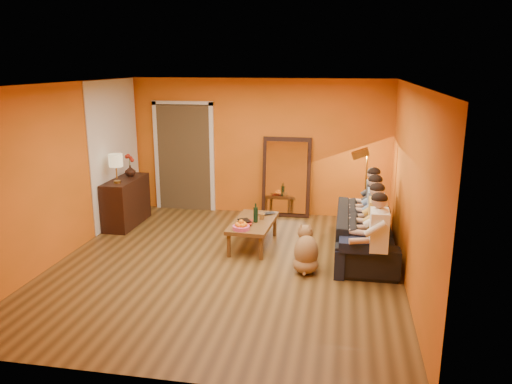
% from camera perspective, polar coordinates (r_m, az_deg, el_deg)
% --- Properties ---
extents(room_shell, '(5.00, 5.50, 2.60)m').
position_cam_1_polar(room_shell, '(7.33, -2.88, 2.14)').
color(room_shell, brown).
rests_on(room_shell, ground).
extents(white_accent, '(0.02, 1.90, 2.58)m').
position_cam_1_polar(white_accent, '(9.45, -15.79, 4.42)').
color(white_accent, white).
rests_on(white_accent, wall_left).
extents(doorway_recess, '(1.06, 0.30, 2.10)m').
position_cam_1_polar(doorway_recess, '(10.11, -7.98, 4.02)').
color(doorway_recess, '#3F2D19').
rests_on(doorway_recess, floor).
extents(door_jamb_left, '(0.08, 0.06, 2.20)m').
position_cam_1_polar(door_jamb_left, '(10.19, -11.25, 3.97)').
color(door_jamb_left, white).
rests_on(door_jamb_left, wall_back).
extents(door_jamb_right, '(0.08, 0.06, 2.20)m').
position_cam_1_polar(door_jamb_right, '(9.83, -5.04, 3.81)').
color(door_jamb_right, white).
rests_on(door_jamb_right, wall_back).
extents(door_header, '(1.22, 0.06, 0.08)m').
position_cam_1_polar(door_header, '(9.86, -8.43, 10.02)').
color(door_header, white).
rests_on(door_header, wall_back).
extents(mirror_frame, '(0.92, 0.27, 1.51)m').
position_cam_1_polar(mirror_frame, '(9.53, 3.49, 1.72)').
color(mirror_frame, black).
rests_on(mirror_frame, floor).
extents(mirror_glass, '(0.78, 0.21, 1.35)m').
position_cam_1_polar(mirror_glass, '(9.49, 3.46, 1.67)').
color(mirror_glass, white).
rests_on(mirror_glass, mirror_frame).
extents(sideboard, '(0.44, 1.18, 0.85)m').
position_cam_1_polar(sideboard, '(9.36, -14.61, -1.10)').
color(sideboard, black).
rests_on(sideboard, floor).
extents(table_lamp, '(0.24, 0.24, 0.51)m').
position_cam_1_polar(table_lamp, '(8.94, -15.68, 2.59)').
color(table_lamp, beige).
rests_on(table_lamp, sideboard).
extents(sofa, '(2.26, 0.88, 0.66)m').
position_cam_1_polar(sofa, '(7.93, 12.38, -4.50)').
color(sofa, black).
rests_on(sofa, floor).
extents(coffee_table, '(0.68, 1.25, 0.42)m').
position_cam_1_polar(coffee_table, '(8.06, -0.33, -4.75)').
color(coffee_table, brown).
rests_on(coffee_table, floor).
extents(floor_lamp, '(0.30, 0.24, 1.44)m').
position_cam_1_polar(floor_lamp, '(8.81, 12.41, 0.06)').
color(floor_lamp, '#AC8532').
rests_on(floor_lamp, floor).
extents(dog, '(0.50, 0.64, 0.67)m').
position_cam_1_polar(dog, '(7.11, 5.78, -6.45)').
color(dog, '#976744').
rests_on(dog, floor).
extents(person_far_left, '(0.70, 0.44, 1.22)m').
position_cam_1_polar(person_far_left, '(6.91, 13.83, -5.03)').
color(person_far_left, white).
rests_on(person_far_left, sofa).
extents(person_mid_left, '(0.70, 0.44, 1.22)m').
position_cam_1_polar(person_mid_left, '(7.43, 13.60, -3.62)').
color(person_mid_left, gold).
rests_on(person_mid_left, sofa).
extents(person_mid_right, '(0.70, 0.44, 1.22)m').
position_cam_1_polar(person_mid_right, '(7.95, 13.41, -2.40)').
color(person_mid_right, '#7D99C1').
rests_on(person_mid_right, sofa).
extents(person_far_right, '(0.70, 0.44, 1.22)m').
position_cam_1_polar(person_far_right, '(8.48, 13.24, -1.33)').
color(person_far_right, '#2F3034').
rests_on(person_far_right, sofa).
extents(fruit_bowl, '(0.26, 0.26, 0.16)m').
position_cam_1_polar(fruit_bowl, '(7.57, -1.71, -3.74)').
color(fruit_bowl, '#EF5492').
rests_on(fruit_bowl, coffee_table).
extents(wine_bottle, '(0.07, 0.07, 0.31)m').
position_cam_1_polar(wine_bottle, '(7.89, -0.04, -2.39)').
color(wine_bottle, black).
rests_on(wine_bottle, coffee_table).
extents(tumbler, '(0.12, 0.12, 0.10)m').
position_cam_1_polar(tumbler, '(8.07, 0.67, -2.79)').
color(tumbler, '#B27F3F').
rests_on(tumbler, coffee_table).
extents(laptop, '(0.35, 0.34, 0.02)m').
position_cam_1_polar(laptop, '(8.29, 1.35, -2.59)').
color(laptop, black).
rests_on(laptop, coffee_table).
extents(book_lower, '(0.25, 0.27, 0.02)m').
position_cam_1_polar(book_lower, '(7.84, -1.90, -3.62)').
color(book_lower, black).
rests_on(book_lower, coffee_table).
extents(book_mid, '(0.21, 0.27, 0.02)m').
position_cam_1_polar(book_mid, '(7.84, -1.81, -3.47)').
color(book_mid, '#B02314').
rests_on(book_mid, book_lower).
extents(book_upper, '(0.26, 0.28, 0.02)m').
position_cam_1_polar(book_upper, '(7.81, -1.91, -3.37)').
color(book_upper, black).
rests_on(book_upper, book_mid).
extents(vase, '(0.19, 0.19, 0.20)m').
position_cam_1_polar(vase, '(9.45, -14.18, 2.37)').
color(vase, black).
rests_on(vase, sideboard).
extents(flowers, '(0.17, 0.17, 0.42)m').
position_cam_1_polar(flowers, '(9.41, -14.27, 3.74)').
color(flowers, '#B02314').
rests_on(flowers, vase).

